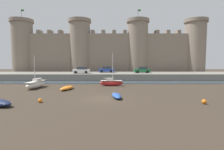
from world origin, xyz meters
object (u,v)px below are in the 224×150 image
(rowboat_midflat_right, at_px, (116,96))
(car_quay_centre_east, at_px, (141,70))
(car_quay_centre_west, at_px, (106,70))
(sailboat_foreground_left, at_px, (35,84))
(mooring_buoy_near_shore, at_px, (203,102))
(car_quay_west, at_px, (81,70))
(rowboat_foreground_right, at_px, (66,88))
(sailboat_near_channel_right, at_px, (111,83))
(mooring_buoy_near_channel, at_px, (39,101))

(rowboat_midflat_right, height_order, car_quay_centre_east, car_quay_centre_east)
(car_quay_centre_east, distance_m, car_quay_centre_west, 9.33)
(rowboat_midflat_right, xyz_separation_m, sailboat_foreground_left, (-13.70, 8.12, 0.38))
(mooring_buoy_near_shore, relative_size, car_quay_centre_east, 0.12)
(mooring_buoy_near_shore, distance_m, car_quay_centre_east, 26.36)
(mooring_buoy_near_shore, xyz_separation_m, car_quay_centre_west, (-11.43, 27.86, 2.15))
(mooring_buoy_near_shore, distance_m, car_quay_west, 30.26)
(rowboat_foreground_right, bearing_deg, car_quay_centre_west, 72.38)
(sailboat_near_channel_right, bearing_deg, car_quay_west, 124.98)
(sailboat_foreground_left, distance_m, car_quay_west, 14.52)
(sailboat_near_channel_right, relative_size, car_quay_centre_west, 1.50)
(rowboat_midflat_right, height_order, rowboat_foreground_right, rowboat_foreground_right)
(rowboat_foreground_right, bearing_deg, sailboat_near_channel_right, 32.54)
(car_quay_west, bearing_deg, mooring_buoy_near_channel, -91.21)
(sailboat_near_channel_right, height_order, sailboat_foreground_left, sailboat_near_channel_right)
(rowboat_foreground_right, bearing_deg, sailboat_foreground_left, 162.17)
(rowboat_midflat_right, height_order, car_quay_centre_west, car_quay_centre_west)
(sailboat_near_channel_right, xyz_separation_m, sailboat_foreground_left, (-12.99, -2.69, 0.07))
(rowboat_foreground_right, relative_size, mooring_buoy_near_channel, 8.00)
(car_quay_centre_west, bearing_deg, sailboat_foreground_left, -125.15)
(rowboat_midflat_right, xyz_separation_m, car_quay_centre_east, (7.19, 23.05, 2.10))
(rowboat_foreground_right, height_order, mooring_buoy_near_channel, rowboat_foreground_right)
(rowboat_midflat_right, height_order, car_quay_west, car_quay_west)
(rowboat_midflat_right, xyz_separation_m, car_quay_west, (-8.14, 21.42, 2.10))
(mooring_buoy_near_shore, bearing_deg, rowboat_foreground_right, 151.60)
(rowboat_midflat_right, height_order, sailboat_foreground_left, sailboat_foreground_left)
(mooring_buoy_near_shore, bearing_deg, sailboat_near_channel_right, 126.10)
(rowboat_foreground_right, distance_m, mooring_buoy_near_channel, 8.77)
(sailboat_near_channel_right, relative_size, mooring_buoy_near_channel, 13.17)
(rowboat_midflat_right, xyz_separation_m, mooring_buoy_near_shore, (9.44, -3.12, -0.05))
(sailboat_near_channel_right, bearing_deg, rowboat_foreground_right, -147.46)
(mooring_buoy_near_shore, bearing_deg, car_quay_west, 125.62)
(car_quay_centre_east, bearing_deg, mooring_buoy_near_channel, -121.78)
(rowboat_midflat_right, distance_m, car_quay_west, 23.01)
(car_quay_centre_east, distance_m, car_quay_west, 15.41)
(rowboat_foreground_right, xyz_separation_m, car_quay_centre_east, (15.06, 16.81, 2.09))
(sailboat_near_channel_right, bearing_deg, sailboat_foreground_left, -168.31)
(rowboat_midflat_right, bearing_deg, mooring_buoy_near_channel, -163.90)
(car_quay_centre_east, bearing_deg, rowboat_midflat_right, -107.32)
(mooring_buoy_near_channel, bearing_deg, rowboat_midflat_right, 16.10)
(sailboat_foreground_left, height_order, mooring_buoy_near_shore, sailboat_foreground_left)
(mooring_buoy_near_channel, bearing_deg, sailboat_near_channel_right, 59.20)
(car_quay_west, bearing_deg, rowboat_foreground_right, -88.98)
(sailboat_foreground_left, bearing_deg, car_quay_west, 67.30)
(sailboat_near_channel_right, height_order, mooring_buoy_near_channel, sailboat_near_channel_right)
(sailboat_near_channel_right, bearing_deg, car_quay_centre_east, 57.17)
(rowboat_midflat_right, xyz_separation_m, mooring_buoy_near_channel, (-8.64, -2.49, -0.07))
(mooring_buoy_near_channel, bearing_deg, car_quay_centre_east, 58.22)
(car_quay_centre_east, bearing_deg, sailboat_foreground_left, -144.43)
(rowboat_foreground_right, xyz_separation_m, car_quay_centre_west, (5.88, 18.50, 2.09))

